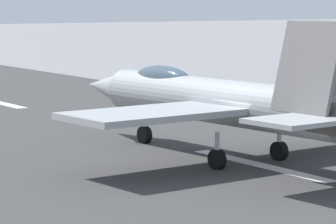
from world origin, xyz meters
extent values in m
plane|color=slate|center=(0.00, 0.00, 0.00)|extent=(400.00, 400.00, 0.00)
cube|color=#393939|center=(0.00, 0.00, 0.01)|extent=(240.00, 26.00, 0.02)
cube|color=white|center=(-0.52, 0.00, 0.02)|extent=(8.00, 0.70, 0.00)
cylinder|color=#969CA0|center=(1.62, 0.44, 2.29)|extent=(13.08, 2.86, 1.78)
cone|color=#969CA0|center=(9.58, 1.10, 2.29)|extent=(3.11, 1.76, 1.51)
ellipsoid|color=#3F5160|center=(5.27, 0.74, 2.96)|extent=(3.68, 1.40, 1.10)
cylinder|color=#47423D|center=(-5.06, 0.43, 2.29)|extent=(2.28, 1.28, 1.10)
cube|color=#969CA0|center=(0.28, 4.38, 2.19)|extent=(3.91, 6.56, 0.24)
cube|color=#969CA0|center=(0.96, -3.67, 2.19)|extent=(3.91, 6.56, 0.24)
cube|color=#969CA0|center=(-5.22, 2.27, 2.39)|extent=(2.63, 2.99, 0.16)
cube|color=slate|center=(-4.10, 0.86, 3.99)|extent=(2.67, 1.16, 3.14)
cylinder|color=silver|center=(6.59, 0.85, 0.70)|extent=(0.18, 0.18, 1.40)
cylinder|color=black|center=(6.59, 0.85, 0.38)|extent=(0.78, 0.36, 0.76)
cylinder|color=silver|center=(-0.31, 1.88, 0.70)|extent=(0.18, 0.18, 1.40)
cylinder|color=black|center=(-0.31, 1.88, 0.38)|extent=(0.78, 0.36, 0.76)
cylinder|color=silver|center=(-0.04, -1.31, 0.70)|extent=(0.18, 0.18, 1.40)
cylinder|color=black|center=(-0.04, -1.31, 0.38)|extent=(0.78, 0.36, 0.76)
cone|color=orange|center=(22.78, -12.45, 0.28)|extent=(0.44, 0.44, 0.55)
camera|label=1|loc=(-28.06, 21.83, 6.28)|focal=99.60mm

